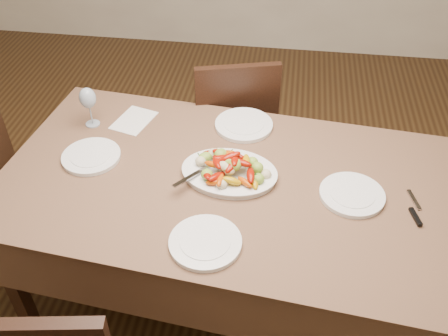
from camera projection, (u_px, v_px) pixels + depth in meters
name	position (u px, v px, depth m)	size (l,w,h in m)	color
dining_table	(224.00, 242.00, 2.28)	(1.84, 1.04, 0.76)	brown
chair_far	(232.00, 125.00, 2.81)	(0.42, 0.42, 0.95)	black
serving_platter	(229.00, 174.00, 2.04)	(0.38, 0.28, 0.02)	white
roasted_vegetables	(229.00, 163.00, 2.00)	(0.31, 0.21, 0.09)	#840E02
serving_spoon	(211.00, 170.00, 2.00)	(0.28, 0.06, 0.03)	#9EA0A8
plate_left	(91.00, 157.00, 2.13)	(0.25, 0.25, 0.02)	white
plate_right	(352.00, 195.00, 1.95)	(0.25, 0.25, 0.02)	white
plate_far	(244.00, 125.00, 2.31)	(0.27, 0.27, 0.02)	white
plate_near	(205.00, 243.00, 1.76)	(0.26, 0.26, 0.02)	white
wine_glass	(89.00, 106.00, 2.26)	(0.08, 0.08, 0.20)	#8C99A5
menu_card	(134.00, 120.00, 2.35)	(0.15, 0.21, 0.00)	silver
table_knife	(415.00, 209.00, 1.89)	(0.02, 0.20, 0.01)	#9EA0A8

